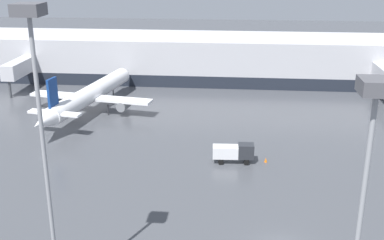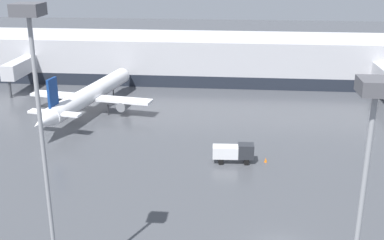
% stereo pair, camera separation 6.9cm
% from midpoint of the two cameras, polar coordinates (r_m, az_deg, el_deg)
% --- Properties ---
extents(terminal_building, '(160.00, 31.74, 9.00)m').
position_cam_midpoint_polar(terminal_building, '(101.85, 7.98, 7.19)').
color(terminal_building, '#B2B2B7').
rests_on(terminal_building, ground_plane).
extents(parked_jet_2, '(21.40, 33.18, 8.57)m').
position_cam_midpoint_polar(parked_jet_2, '(81.66, -11.96, 2.96)').
color(parked_jet_2, white).
rests_on(parked_jet_2, ground_plane).
extents(service_truck_2, '(5.25, 1.94, 2.52)m').
position_cam_midpoint_polar(service_truck_2, '(61.24, 5.01, -3.77)').
color(service_truck_2, silver).
rests_on(service_truck_2, ground_plane).
extents(traffic_cone_1, '(0.38, 0.38, 0.57)m').
position_cam_midpoint_polar(traffic_cone_1, '(62.28, 8.76, -4.71)').
color(traffic_cone_1, orange).
rests_on(traffic_cone_1, ground_plane).
extents(apron_light_mast_1, '(1.80, 1.80, 22.28)m').
position_cam_midpoint_polar(apron_light_mast_1, '(33.47, -17.95, 4.21)').
color(apron_light_mast_1, gray).
rests_on(apron_light_mast_1, ground_plane).
extents(apron_light_mast_3, '(1.80, 1.80, 19.28)m').
position_cam_midpoint_polar(apron_light_mast_3, '(27.16, 20.18, -3.94)').
color(apron_light_mast_3, gray).
rests_on(apron_light_mast_3, ground_plane).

